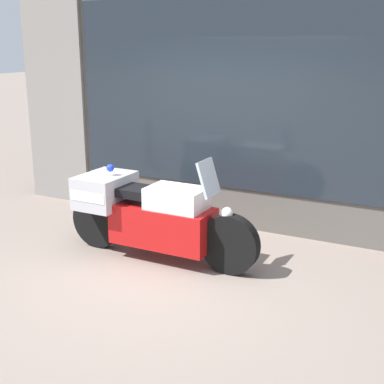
# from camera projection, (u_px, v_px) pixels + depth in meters

# --- Properties ---
(ground_plane) EXTENTS (60.00, 60.00, 0.00)m
(ground_plane) POSITION_uv_depth(u_px,v_px,m) (164.00, 275.00, 5.77)
(ground_plane) COLOR gray
(shop_building) EXTENTS (6.93, 0.55, 3.43)m
(shop_building) POSITION_uv_depth(u_px,v_px,m) (205.00, 96.00, 7.22)
(shop_building) COLOR #56514C
(shop_building) RESTS_ON ground
(window_display) EXTENTS (5.40, 0.30, 1.88)m
(window_display) POSITION_uv_depth(u_px,v_px,m) (269.00, 194.00, 7.17)
(window_display) COLOR slate
(window_display) RESTS_ON ground
(paramedic_motorcycle) EXTENTS (2.41, 0.70, 1.23)m
(paramedic_motorcycle) POSITION_uv_depth(u_px,v_px,m) (148.00, 213.00, 6.14)
(paramedic_motorcycle) COLOR black
(paramedic_motorcycle) RESTS_ON ground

